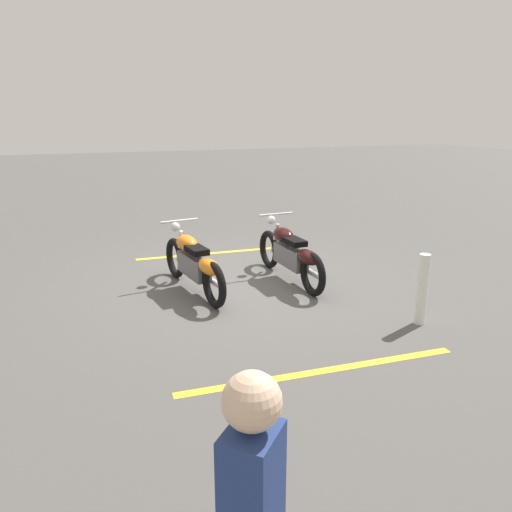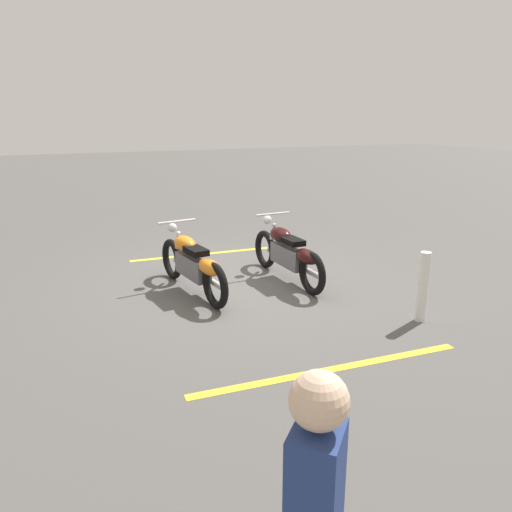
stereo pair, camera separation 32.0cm
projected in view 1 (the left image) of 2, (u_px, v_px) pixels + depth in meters
The scene contains 6 objects.
ground_plane at pixel (239, 281), 8.17m from camera, with size 60.00×60.00×0.00m, color #514F4C.
motorcycle_bright_foreground at pixel (194, 263), 7.56m from camera, with size 2.22×0.68×1.04m.
motorcycle_dark_foreground at pixel (291, 254), 8.06m from camera, with size 2.23×0.62×1.04m.
bollard_post at pixel (422, 290), 6.40m from camera, with size 0.14×0.14×0.95m, color white.
parking_stripe_near at pixel (218, 253), 9.85m from camera, with size 3.20×0.12×0.01m, color yellow.
parking_stripe_mid at pixel (323, 371), 5.32m from camera, with size 3.20×0.12×0.01m, color yellow.
Camera 1 is at (7.33, -2.49, 2.65)m, focal length 34.94 mm.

